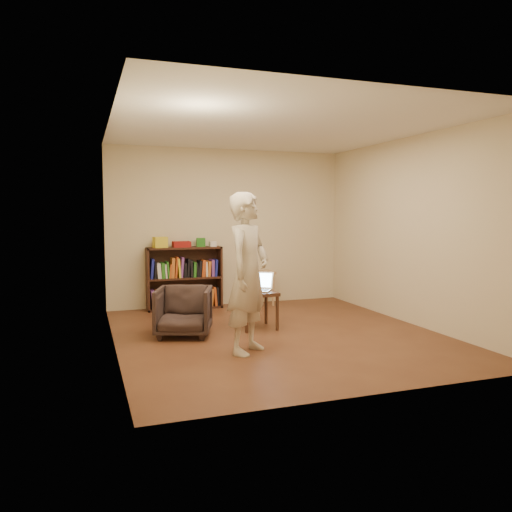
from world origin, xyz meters
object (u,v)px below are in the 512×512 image
object	(u,v)px
laptop	(259,286)
armchair	(184,311)
stool	(261,278)
side_table	(257,298)
bookshelf	(184,282)
person	(248,273)

from	to	relation	value
laptop	armchair	bearing A→B (deg)	-136.36
stool	armchair	bearing A→B (deg)	-134.28
side_table	laptop	bearing A→B (deg)	52.89
bookshelf	stool	xyz separation A→B (m)	(1.29, -0.10, 0.02)
stool	side_table	size ratio (longest dim) A/B	1.14
bookshelf	person	xyz separation A→B (m)	(0.18, -2.75, 0.45)
armchair	person	bearing A→B (deg)	-42.03
armchair	side_table	bearing A→B (deg)	24.44
person	bookshelf	bearing A→B (deg)	49.69
bookshelf	person	bearing A→B (deg)	-86.24
side_table	person	world-z (taller)	person
stool	person	bearing A→B (deg)	-112.63
armchair	laptop	bearing A→B (deg)	28.06
laptop	person	xyz separation A→B (m)	(-0.53, -1.14, 0.33)
bookshelf	armchair	bearing A→B (deg)	-101.27
bookshelf	side_table	bearing A→B (deg)	-68.82
laptop	side_table	bearing A→B (deg)	-92.43
armchair	side_table	distance (m)	1.02
stool	armchair	xyz separation A→B (m)	(-1.64, -1.68, -0.15)
bookshelf	laptop	size ratio (longest dim) A/B	2.51
side_table	stool	bearing A→B (deg)	68.25
side_table	person	distance (m)	1.26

